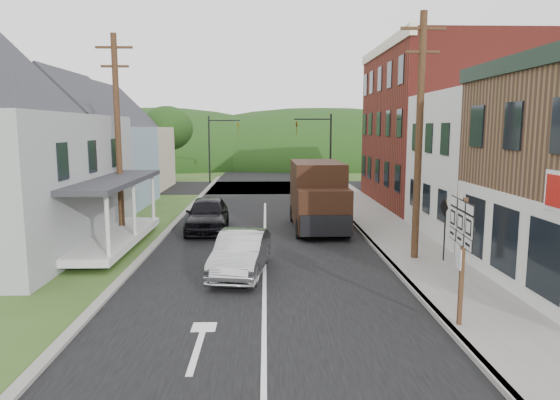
{
  "coord_description": "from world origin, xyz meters",
  "views": [
    {
      "loc": [
        0.06,
        -14.49,
        4.95
      ],
      "look_at": [
        0.6,
        4.44,
        2.2
      ],
      "focal_mm": 32.0,
      "sensor_mm": 36.0,
      "label": 1
    }
  ],
  "objects": [
    {
      "name": "house_blue",
      "position": [
        -11.0,
        17.0,
        3.69
      ],
      "size": [
        7.14,
        8.16,
        7.28
      ],
      "color": "#7F98AD",
      "rests_on": "ground"
    },
    {
      "name": "ground",
      "position": [
        0.0,
        0.0,
        0.0
      ],
      "size": [
        120.0,
        120.0,
        0.0
      ],
      "primitive_type": "plane",
      "color": "#2D4719",
      "rests_on": "ground"
    },
    {
      "name": "tree_left_d",
      "position": [
        -9.0,
        32.0,
        4.88
      ],
      "size": [
        4.8,
        4.8,
        6.94
      ],
      "color": "#382616",
      "rests_on": "ground"
    },
    {
      "name": "house_cream",
      "position": [
        -11.5,
        26.0,
        3.69
      ],
      "size": [
        7.14,
        8.16,
        7.28
      ],
      "color": "#BEB694",
      "rests_on": "ground"
    },
    {
      "name": "road",
      "position": [
        0.0,
        10.0,
        0.0
      ],
      "size": [
        9.0,
        90.0,
        0.02
      ],
      "primitive_type": "cube",
      "color": "black",
      "rests_on": "ground"
    },
    {
      "name": "warning_sign",
      "position": [
        6.51,
        3.04,
        1.61
      ],
      "size": [
        0.13,
        0.63,
        2.29
      ],
      "rotation": [
        0.0,
        0.0,
        0.11
      ],
      "color": "black",
      "rests_on": "sidewalk_right"
    },
    {
      "name": "storefront_red",
      "position": [
        11.3,
        17.0,
        5.0
      ],
      "size": [
        8.0,
        12.0,
        10.0
      ],
      "primitive_type": "cube",
      "color": "maroon",
      "rests_on": "ground"
    },
    {
      "name": "traffic_signal_left",
      "position": [
        -4.3,
        30.5,
        3.76
      ],
      "size": [
        2.87,
        0.2,
        6.0
      ],
      "color": "black",
      "rests_on": "ground"
    },
    {
      "name": "traffic_signal_right",
      "position": [
        4.3,
        23.5,
        3.76
      ],
      "size": [
        2.87,
        0.2,
        6.0
      ],
      "color": "black",
      "rests_on": "ground"
    },
    {
      "name": "storefront_white",
      "position": [
        11.3,
        7.5,
        3.25
      ],
      "size": [
        8.0,
        7.0,
        6.5
      ],
      "primitive_type": "cube",
      "color": "silver",
      "rests_on": "ground"
    },
    {
      "name": "curb_left",
      "position": [
        -4.65,
        8.0,
        0.06
      ],
      "size": [
        0.3,
        55.0,
        0.12
      ],
      "primitive_type": "cube",
      "color": "slate",
      "rests_on": "ground"
    },
    {
      "name": "route_sign_cluster",
      "position": [
        4.76,
        -2.91,
        2.19
      ],
      "size": [
        0.23,
        1.8,
        3.16
      ],
      "rotation": [
        0.0,
        0.0,
        -0.09
      ],
      "color": "#472D19",
      "rests_on": "sidewalk_right"
    },
    {
      "name": "forested_ridge",
      "position": [
        0.0,
        55.0,
        0.0
      ],
      "size": [
        90.0,
        30.0,
        16.0
      ],
      "primitive_type": "ellipsoid",
      "color": "black",
      "rests_on": "ground"
    },
    {
      "name": "sidewalk_right",
      "position": [
        5.9,
        8.0,
        0.07
      ],
      "size": [
        2.8,
        55.0,
        0.15
      ],
      "primitive_type": "cube",
      "color": "slate",
      "rests_on": "ground"
    },
    {
      "name": "utility_pole_left",
      "position": [
        -6.5,
        8.0,
        4.66
      ],
      "size": [
        1.6,
        0.26,
        9.0
      ],
      "color": "#472D19",
      "rests_on": "ground"
    },
    {
      "name": "utility_pole_right",
      "position": [
        5.6,
        3.5,
        4.66
      ],
      "size": [
        1.6,
        0.26,
        9.0
      ],
      "color": "#472D19",
      "rests_on": "ground"
    },
    {
      "name": "dark_sedan",
      "position": [
        -2.75,
        9.19,
        0.82
      ],
      "size": [
        2.11,
        4.88,
        1.64
      ],
      "primitive_type": "imported",
      "rotation": [
        0.0,
        0.0,
        0.04
      ],
      "color": "black",
      "rests_on": "ground"
    },
    {
      "name": "curb_right",
      "position": [
        4.55,
        8.0,
        0.07
      ],
      "size": [
        0.2,
        55.0,
        0.15
      ],
      "primitive_type": "cube",
      "color": "slate",
      "rests_on": "ground"
    },
    {
      "name": "delivery_van",
      "position": [
        2.6,
        9.49,
        1.66
      ],
      "size": [
        2.52,
        5.92,
        3.29
      ],
      "rotation": [
        0.0,
        0.0,
        0.01
      ],
      "color": "black",
      "rests_on": "ground"
    },
    {
      "name": "cross_road",
      "position": [
        0.0,
        27.0,
        0.0
      ],
      "size": [
        60.0,
        9.0,
        0.02
      ],
      "primitive_type": "cube",
      "color": "black",
      "rests_on": "ground"
    },
    {
      "name": "silver_sedan",
      "position": [
        -0.79,
        2.01,
        0.72
      ],
      "size": [
        2.07,
        4.53,
        1.44
      ],
      "primitive_type": "imported",
      "rotation": [
        0.0,
        0.0,
        -0.13
      ],
      "color": "#A2A2A7",
      "rests_on": "ground"
    }
  ]
}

